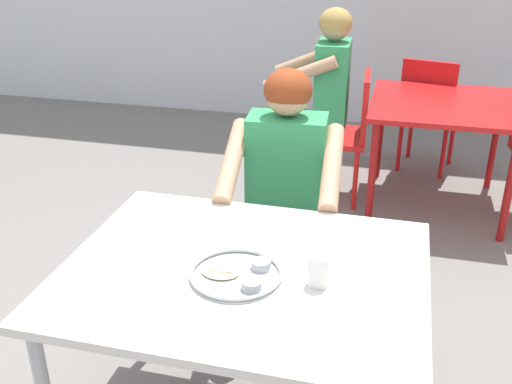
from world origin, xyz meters
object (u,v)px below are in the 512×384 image
drinking_cup (318,270)px  thali_tray (237,274)px  table_foreground (244,286)px  patron_background (318,88)px  chair_red_left (347,128)px  diner_foreground (283,183)px  table_background_red (444,114)px  chair_foreground (289,208)px  chair_red_far (429,107)px

drinking_cup → thali_tray: bearing=-175.1°
table_foreground → thali_tray: bearing=-96.0°
table_foreground → patron_background: 2.17m
chair_red_left → patron_background: 0.32m
diner_foreground → table_background_red: (0.72, 1.43, -0.07)m
chair_foreground → patron_background: patron_background is taller
table_background_red → chair_red_left: chair_red_left is taller
drinking_cup → chair_red_left: bearing=93.7°
drinking_cup → chair_red_left: 2.20m
thali_tray → drinking_cup: drinking_cup is taller
thali_tray → chair_foreground: size_ratio=0.36×
chair_foreground → diner_foreground: (0.01, -0.22, 0.23)m
table_foreground → chair_red_left: 2.15m
diner_foreground → table_foreground: bearing=-88.0°
drinking_cup → table_background_red: (0.45, 2.20, -0.15)m
thali_tray → chair_foreground: chair_foreground is taller
chair_red_left → diner_foreground: bearing=-95.2°
table_background_red → chair_foreground: bearing=-121.0°
diner_foreground → chair_red_left: diner_foreground is taller
chair_red_far → diner_foreground: bearing=-107.8°
diner_foreground → chair_red_left: size_ratio=1.38×
table_background_red → patron_background: bearing=-179.7°
table_foreground → chair_red_far: 2.83m
table_background_red → chair_red_left: (-0.59, -0.03, -0.13)m
chair_red_left → patron_background: bearing=173.0°
drinking_cup → chair_foreground: drinking_cup is taller
table_background_red → patron_background: patron_background is taller
chair_foreground → table_foreground: bearing=-87.7°
chair_red_far → drinking_cup: bearing=-97.8°
chair_red_left → chair_red_far: size_ratio=1.00×
drinking_cup → diner_foreground: bearing=109.1°
chair_foreground → chair_red_far: size_ratio=0.96×
drinking_cup → chair_red_left: (-0.14, 2.18, -0.29)m
table_foreground → chair_foreground: bearing=92.3°
diner_foreground → table_background_red: bearing=63.4°
drinking_cup → chair_foreground: (-0.28, 0.99, -0.31)m
table_foreground → table_background_red: 2.28m
drinking_cup → table_background_red: 2.25m
chair_foreground → diner_foreground: 0.32m
chair_red_left → patron_background: (-0.20, 0.02, 0.24)m
chair_red_far → table_background_red: bearing=-83.3°
table_foreground → thali_tray: 0.10m
table_foreground → diner_foreground: 0.74m
drinking_cup → diner_foreground: 0.82m
table_foreground → thali_tray: size_ratio=3.96×
diner_foreground → chair_foreground: bearing=93.5°
thali_tray → chair_red_far: (0.63, 2.81, -0.25)m
chair_red_left → patron_background: size_ratio=0.68×
chair_foreground → chair_red_far: 1.91m
table_foreground → table_background_red: (0.69, 2.17, -0.03)m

